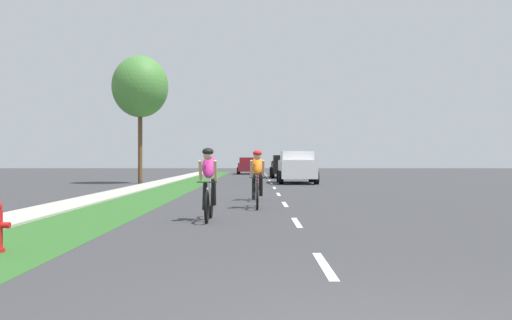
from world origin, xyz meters
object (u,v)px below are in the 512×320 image
object	(u,v)px
cyclist_trailing	(258,179)
street_tree_near	(141,87)
pickup_black	(286,166)
cyclist_distant	(258,175)
suv_white	(298,166)
sedan_maroon	(249,166)
cyclist_lead	(210,183)

from	to	relation	value
cyclist_trailing	street_tree_near	xyz separation A→B (m)	(-6.45, 15.27, 4.54)
pickup_black	street_tree_near	xyz separation A→B (m)	(-8.56, -9.76, 4.52)
cyclist_distant	street_tree_near	distance (m)	14.69
cyclist_distant	suv_white	bearing A→B (deg)	80.13
pickup_black	sedan_maroon	distance (m)	10.72
cyclist_distant	cyclist_lead	bearing A→B (deg)	-100.17
cyclist_lead	pickup_black	size ratio (longest dim) A/B	0.34
cyclist_lead	street_tree_near	xyz separation A→B (m)	(-5.39, 18.33, 4.54)
cyclist_trailing	suv_white	distance (m)	15.98
cyclist_trailing	street_tree_near	world-z (taller)	street_tree_near
cyclist_distant	sedan_maroon	world-z (taller)	cyclist_distant
cyclist_trailing	pickup_black	world-z (taller)	pickup_black
cyclist_lead	cyclist_distant	bearing A→B (deg)	79.83
cyclist_trailing	cyclist_distant	xyz separation A→B (m)	(0.00, 2.88, 0.00)
sedan_maroon	suv_white	bearing A→B (deg)	-81.23
cyclist_lead	pickup_black	world-z (taller)	pickup_black
cyclist_lead	suv_white	world-z (taller)	suv_white
cyclist_lead	cyclist_distant	world-z (taller)	same
cyclist_lead	cyclist_trailing	world-z (taller)	same
suv_white	sedan_maroon	distance (m)	19.77
cyclist_trailing	suv_white	bearing A→B (deg)	81.89
pickup_black	street_tree_near	bearing A→B (deg)	-131.27
cyclist_trailing	cyclist_distant	size ratio (longest dim) A/B	1.00
cyclist_lead	street_tree_near	bearing A→B (deg)	106.38
suv_white	pickup_black	world-z (taller)	suv_white
cyclist_distant	suv_white	world-z (taller)	suv_white
cyclist_distant	suv_white	distance (m)	13.14
cyclist_distant	sedan_maroon	bearing A→B (deg)	91.35
cyclist_lead	cyclist_distant	size ratio (longest dim) A/B	1.00
cyclist_trailing	street_tree_near	size ratio (longest dim) A/B	0.24
cyclist_trailing	suv_white	xyz separation A→B (m)	(2.25, 15.82, 0.14)
suv_white	sedan_maroon	bearing A→B (deg)	98.77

